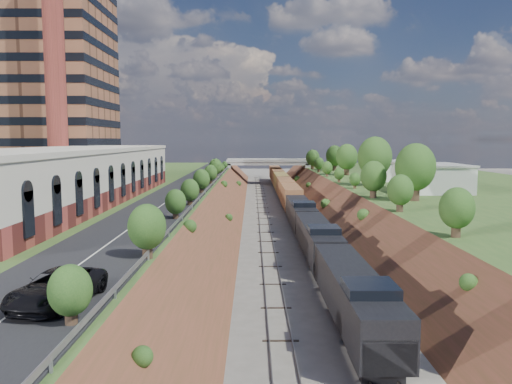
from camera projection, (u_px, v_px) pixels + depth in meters
name	position (u px, v px, depth m)	size (l,w,h in m)	color
platform_left	(87.00, 201.00, 85.82)	(44.00, 180.00, 5.00)	#345724
platform_right	(469.00, 201.00, 86.24)	(44.00, 180.00, 5.00)	#345724
embankment_left	(215.00, 215.00, 86.22)	(7.07, 180.00, 7.07)	brown
embankment_right	(342.00, 215.00, 86.36)	(7.07, 180.00, 7.07)	brown
rail_left_track	(263.00, 215.00, 86.27)	(1.58, 180.00, 0.18)	gray
rail_right_track	(293.00, 215.00, 86.30)	(1.58, 180.00, 0.18)	gray
road	(188.00, 186.00, 85.66)	(8.00, 180.00, 0.10)	black
guardrail	(212.00, 184.00, 85.44)	(0.10, 171.00, 0.70)	#99999E
commercial_building	(67.00, 176.00, 63.34)	(14.30, 62.30, 7.00)	maroon
highrise_tower	(44.00, 35.00, 94.50)	(22.00, 22.00, 53.90)	brown
smokestack	(55.00, 64.00, 79.47)	(3.20, 3.20, 40.00)	maroon
overpass	(268.00, 167.00, 147.44)	(24.50, 8.30, 7.40)	gray
white_building_near	(431.00, 179.00, 77.76)	(9.00, 12.00, 4.00)	silver
white_building_far	(390.00, 171.00, 99.65)	(8.00, 10.00, 3.60)	silver
tree_right_large	(415.00, 168.00, 65.53)	(5.25, 5.25, 7.61)	#473323
tree_left_crest	(172.00, 205.00, 45.70)	(2.45, 2.45, 3.55)	#473323
freight_train	(288.00, 193.00, 97.94)	(3.09, 140.95, 4.61)	black
suv	(57.00, 288.00, 24.11)	(2.71, 5.88, 1.63)	black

